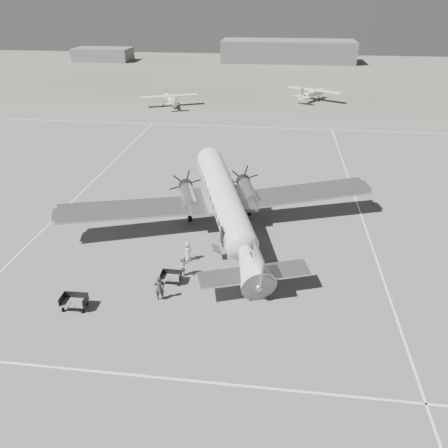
{
  "coord_description": "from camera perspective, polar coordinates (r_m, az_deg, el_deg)",
  "views": [
    {
      "loc": [
        3.22,
        -31.43,
        19.51
      ],
      "look_at": [
        -0.84,
        1.11,
        2.2
      ],
      "focal_mm": 35.0,
      "sensor_mm": 36.0,
      "label": 1
    }
  ],
  "objects": [
    {
      "name": "ground",
      "position": [
        37.13,
        1.07,
        -3.87
      ],
      "size": [
        260.0,
        260.0,
        0.0
      ],
      "primitive_type": "plane",
      "color": "slate",
      "rests_on": "ground"
    },
    {
      "name": "taxi_line_near",
      "position": [
        26.35,
        -2.4,
        -19.94
      ],
      "size": [
        60.0,
        0.15,
        0.01
      ],
      "primitive_type": "cube",
      "color": "silver",
      "rests_on": "ground"
    },
    {
      "name": "taxi_line_right",
      "position": [
        38.02,
        19.43,
        -4.82
      ],
      "size": [
        0.15,
        80.0,
        0.01
      ],
      "primitive_type": "cube",
      "color": "silver",
      "rests_on": "ground"
    },
    {
      "name": "taxi_line_left",
      "position": [
        50.47,
        -18.44,
        3.6
      ],
      "size": [
        0.15,
        60.0,
        0.01
      ],
      "primitive_type": "cube",
      "color": "silver",
      "rests_on": "ground"
    },
    {
      "name": "taxi_line_horizon",
      "position": [
        74.11,
        4.47,
        12.49
      ],
      "size": [
        90.0,
        0.15,
        0.01
      ],
      "primitive_type": "cube",
      "color": "silver",
      "rests_on": "ground"
    },
    {
      "name": "grass_infield",
      "position": [
        127.97,
        5.9,
        18.92
      ],
      "size": [
        260.0,
        90.0,
        0.01
      ],
      "primitive_type": "cube",
      "color": "#686558",
      "rests_on": "ground"
    },
    {
      "name": "hangar_main",
      "position": [
        152.3,
        8.31,
        21.45
      ],
      "size": [
        42.0,
        14.0,
        6.6
      ],
      "color": "slate",
      "rests_on": "ground"
    },
    {
      "name": "shed_secondary",
      "position": [
        158.55,
        -15.5,
        20.57
      ],
      "size": [
        18.0,
        10.0,
        4.0
      ],
      "primitive_type": "cube",
      "color": "#5E5E5E",
      "rests_on": "ground"
    },
    {
      "name": "dc3_airliner",
      "position": [
        38.56,
        0.37,
        2.23
      ],
      "size": [
        35.18,
        29.67,
        5.7
      ],
      "primitive_type": null,
      "rotation": [
        0.0,
        0.0,
        0.35
      ],
      "color": "#B6B6B8",
      "rests_on": "ground"
    },
    {
      "name": "light_plane_left",
      "position": [
        88.79,
        -7.06,
        15.71
      ],
      "size": [
        14.12,
        13.04,
        2.35
      ],
      "primitive_type": null,
      "rotation": [
        0.0,
        0.0,
        0.42
      ],
      "color": "silver",
      "rests_on": "ground"
    },
    {
      "name": "light_plane_right",
      "position": [
        95.14,
        11.48,
        16.24
      ],
      "size": [
        15.54,
        14.77,
        2.53
      ],
      "primitive_type": null,
      "rotation": [
        0.0,
        0.0,
        -0.55
      ],
      "color": "silver",
      "rests_on": "ground"
    },
    {
      "name": "baggage_cart_near",
      "position": [
        33.64,
        -6.93,
        -6.93
      ],
      "size": [
        1.59,
        1.13,
        0.9
      ],
      "primitive_type": null,
      "rotation": [
        0.0,
        0.0,
        -0.0
      ],
      "color": "#5E5E5E",
      "rests_on": "ground"
    },
    {
      "name": "baggage_cart_far",
      "position": [
        32.55,
        -18.98,
        -9.64
      ],
      "size": [
        1.88,
        1.35,
        1.04
      ],
      "primitive_type": null,
      "rotation": [
        0.0,
        0.0,
        0.03
      ],
      "color": "#5E5E5E",
      "rests_on": "ground"
    },
    {
      "name": "ground_crew",
      "position": [
        31.71,
        -8.45,
        -8.26
      ],
      "size": [
        0.79,
        0.59,
        1.98
      ],
      "primitive_type": "imported",
      "rotation": [
        0.0,
        0.0,
        3.31
      ],
      "color": "#2F2F2F",
      "rests_on": "ground"
    },
    {
      "name": "ramp_agent",
      "position": [
        34.02,
        -5.2,
        -5.46
      ],
      "size": [
        1.02,
        1.1,
        1.81
      ],
      "primitive_type": "imported",
      "rotation": [
        0.0,
        0.0,
        1.08
      ],
      "color": "#B9B9B7",
      "rests_on": "ground"
    },
    {
      "name": "passenger",
      "position": [
        35.94,
        -4.76,
        -3.57
      ],
      "size": [
        0.8,
        0.97,
        1.69
      ],
      "primitive_type": "imported",
      "rotation": [
        0.0,
        0.0,
        1.94
      ],
      "color": "#ADADAB",
      "rests_on": "ground"
    }
  ]
}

